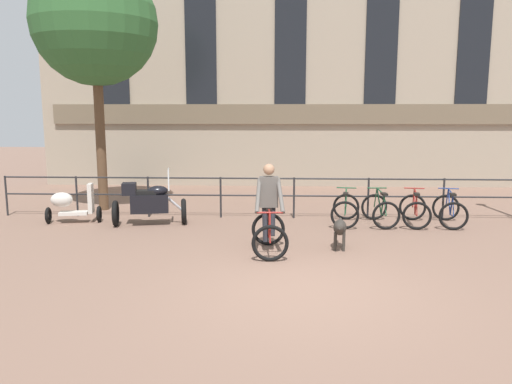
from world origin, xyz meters
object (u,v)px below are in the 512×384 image
object	(u,v)px
cyclist_with_bike	(269,213)
dog	(340,228)
parked_motorcycle	(149,202)
parked_bicycle_far_end	(450,211)
parked_bicycle_mid_right	(415,210)
parked_bicycle_mid_left	(380,210)
parked_scooter	(71,204)
parked_bicycle_near_lamp	(346,210)

from	to	relation	value
cyclist_with_bike	dog	distance (m)	1.44
parked_motorcycle	parked_bicycle_far_end	world-z (taller)	parked_motorcycle
parked_motorcycle	parked_bicycle_far_end	xyz separation A→B (m)	(7.19, 0.28, -0.20)
cyclist_with_bike	parked_bicycle_mid_right	distance (m)	4.24
parked_bicycle_mid_left	parked_bicycle_far_end	distance (m)	1.65
parked_scooter	parked_motorcycle	bearing A→B (deg)	-104.71
dog	parked_bicycle_near_lamp	distance (m)	2.29
dog	parked_bicycle_mid_right	bearing A→B (deg)	56.06
parked_motorcycle	parked_bicycle_near_lamp	bearing A→B (deg)	-97.94
parked_bicycle_near_lamp	parked_bicycle_mid_right	distance (m)	1.65
dog	parked_motorcycle	bearing A→B (deg)	163.95
parked_bicycle_mid_left	parked_scooter	distance (m)	7.50
parked_bicycle_far_end	cyclist_with_bike	bearing A→B (deg)	38.42
parked_bicycle_mid_left	parked_bicycle_far_end	bearing A→B (deg)	175.69
cyclist_with_bike	dog	world-z (taller)	cyclist_with_bike
parked_motorcycle	parked_bicycle_near_lamp	world-z (taller)	parked_motorcycle
cyclist_with_bike	parked_bicycle_far_end	size ratio (longest dim) A/B	1.42
parked_bicycle_far_end	parked_scooter	bearing A→B (deg)	9.77
parked_bicycle_mid_right	parked_scooter	world-z (taller)	parked_scooter
parked_bicycle_mid_right	parked_scooter	distance (m)	8.32
cyclist_with_bike	parked_bicycle_mid_left	distance (m)	3.60
parked_bicycle_near_lamp	parked_bicycle_mid_right	xyz separation A→B (m)	(1.65, 0.00, 0.00)
parked_bicycle_mid_right	parked_bicycle_near_lamp	bearing A→B (deg)	9.42
parked_motorcycle	cyclist_with_bike	bearing A→B (deg)	-137.66
cyclist_with_bike	parked_bicycle_near_lamp	distance (m)	3.04
parked_bicycle_mid_right	parked_bicycle_mid_left	bearing A→B (deg)	9.42
dog	parked_bicycle_mid_left	distance (m)	2.57
parked_bicycle_mid_right	dog	bearing A→B (deg)	56.92
parked_bicycle_near_lamp	parked_bicycle_far_end	size ratio (longest dim) A/B	1.00
dog	parked_motorcycle	world-z (taller)	parked_motorcycle
parked_bicycle_near_lamp	parked_bicycle_mid_left	bearing A→B (deg)	-170.77
cyclist_with_bike	parked_bicycle_near_lamp	size ratio (longest dim) A/B	1.41
dog	parked_bicycle_mid_left	size ratio (longest dim) A/B	0.77
cyclist_with_bike	parked_bicycle_mid_right	size ratio (longest dim) A/B	1.41
cyclist_with_bike	parked_bicycle_far_end	world-z (taller)	cyclist_with_bike
parked_bicycle_far_end	parked_scooter	xyz separation A→B (m)	(-9.15, -0.13, 0.10)
parked_motorcycle	parked_bicycle_mid_left	size ratio (longest dim) A/B	1.57
parked_bicycle_near_lamp	parked_bicycle_far_end	world-z (taller)	same
parked_motorcycle	parked_scooter	size ratio (longest dim) A/B	1.36
cyclist_with_bike	parked_bicycle_mid_left	world-z (taller)	cyclist_with_bike
parked_bicycle_mid_right	parked_bicycle_far_end	xyz separation A→B (m)	(0.83, -0.00, 0.00)
dog	parked_bicycle_mid_left	world-z (taller)	parked_bicycle_mid_left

